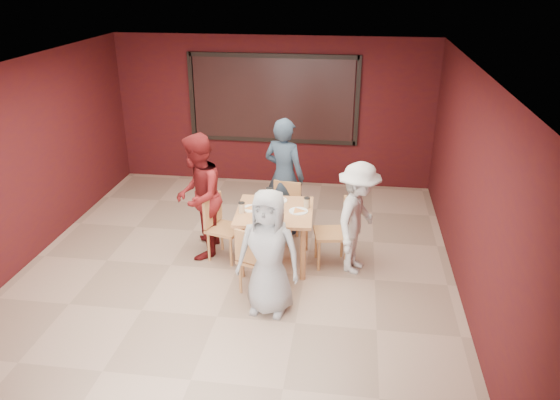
# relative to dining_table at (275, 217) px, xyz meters

# --- Properties ---
(floor) EXTENTS (7.00, 7.00, 0.00)m
(floor) POSITION_rel_dining_table_xyz_m (-0.50, -0.28, -0.72)
(floor) COLOR tan
(floor) RESTS_ON ground
(window_blinds) EXTENTS (3.00, 0.02, 1.50)m
(window_blinds) POSITION_rel_dining_table_xyz_m (-0.50, 3.17, 0.93)
(window_blinds) COLOR black
(dining_table) EXTENTS (1.10, 1.10, 0.98)m
(dining_table) POSITION_rel_dining_table_xyz_m (0.00, 0.00, 0.00)
(dining_table) COLOR tan
(dining_table) RESTS_ON floor
(chair_front) EXTENTS (0.57, 0.57, 0.93)m
(chair_front) POSITION_rel_dining_table_xyz_m (-0.12, -0.81, -0.20)
(chair_front) COLOR #BF7F4A
(chair_front) RESTS_ON floor
(chair_back) EXTENTS (0.51, 0.51, 0.90)m
(chair_back) POSITION_rel_dining_table_xyz_m (0.04, 0.80, -0.21)
(chair_back) COLOR #BF7F4A
(chair_back) RESTS_ON floor
(chair_left) EXTENTS (0.57, 0.57, 0.94)m
(chair_left) POSITION_rel_dining_table_xyz_m (-0.79, 0.07, -0.19)
(chair_left) COLOR #BF7F4A
(chair_left) RESTS_ON floor
(chair_right) EXTENTS (0.54, 0.54, 0.96)m
(chair_right) POSITION_rel_dining_table_xyz_m (0.87, 0.10, -0.18)
(chair_right) COLOR #BF7F4A
(chair_right) RESTS_ON floor
(diner_front) EXTENTS (0.84, 0.61, 1.60)m
(diner_front) POSITION_rel_dining_table_xyz_m (0.10, -1.16, 0.08)
(diner_front) COLOR #A7A7A7
(diner_front) RESTS_ON floor
(diner_back) EXTENTS (0.79, 0.66, 1.85)m
(diner_back) POSITION_rel_dining_table_xyz_m (-0.01, 1.07, 0.21)
(diner_back) COLOR #2A3A4B
(diner_back) RESTS_ON floor
(diner_left) EXTENTS (0.77, 0.95, 1.82)m
(diner_left) POSITION_rel_dining_table_xyz_m (-1.12, 0.13, 0.19)
(diner_left) COLOR maroon
(diner_left) RESTS_ON floor
(diner_right) EXTENTS (0.87, 1.15, 1.58)m
(diner_right) POSITION_rel_dining_table_xyz_m (1.14, -0.03, 0.07)
(diner_right) COLOR silver
(diner_right) RESTS_ON floor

